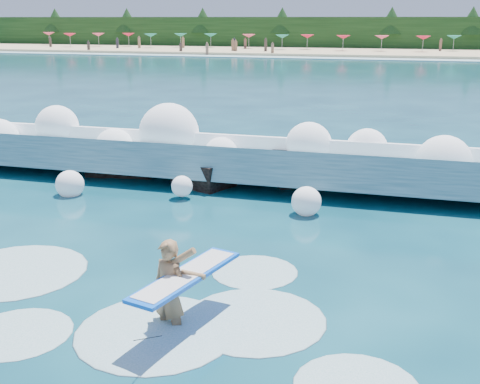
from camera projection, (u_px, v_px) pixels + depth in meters
The scene contains 11 objects.
ground at pixel (139, 271), 11.91m from camera, with size 200.00×200.00×0.00m, color #083342.
beach at pixel (382, 53), 83.78m from camera, with size 140.00×20.00×0.40m, color tan.
wet_band at pixel (376, 59), 73.68m from camera, with size 140.00×5.00×0.08m, color silver.
treeline at pixel (387, 34), 92.36m from camera, with size 140.00×4.00×5.00m, color black.
breaking_wave at pixel (201, 159), 18.75m from camera, with size 20.15×3.07×1.74m.
rock_cluster at pixel (201, 166), 18.73m from camera, with size 7.99×3.14×1.23m.
surfer_with_board at pixel (173, 289), 9.64m from camera, with size 1.21×2.94×1.76m.
wave_spray at pixel (201, 144), 18.49m from camera, with size 15.58×4.50×2.38m.
surf_foam at pixel (134, 306), 10.48m from camera, with size 9.21×5.13×0.14m.
beach_umbrellas at pixel (383, 37), 84.86m from camera, with size 112.15×6.88×0.50m.
beachgoers at pixel (436, 48), 78.99m from camera, with size 102.92×12.55×1.93m.
Camera 1 is at (5.00, -10.01, 4.83)m, focal length 45.00 mm.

